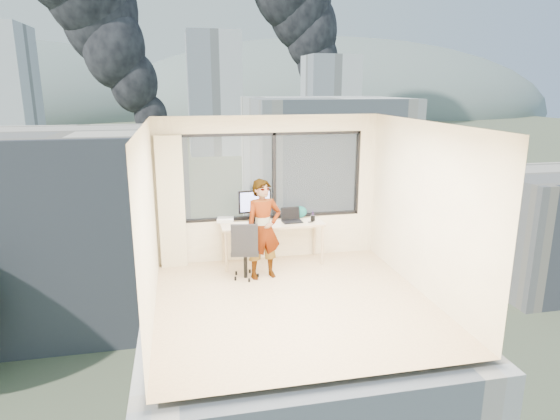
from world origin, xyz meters
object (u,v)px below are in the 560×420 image
object	(u,v)px
monitor	(255,206)
laptop	(292,216)
desk	(272,243)
person	(263,229)
chair	(245,249)
game_console	(225,220)
handbag	(299,212)

from	to	relation	value
monitor	laptop	size ratio (longest dim) A/B	1.63
desk	person	world-z (taller)	person
chair	game_console	size ratio (longest dim) A/B	3.51
handbag	laptop	bearing A→B (deg)	-138.41
desk	handbag	xyz separation A→B (m)	(0.54, 0.22, 0.49)
monitor	handbag	size ratio (longest dim) A/B	2.06
game_console	laptop	xyz separation A→B (m)	(1.15, -0.27, 0.08)
desk	chair	xyz separation A→B (m)	(-0.57, -0.58, 0.12)
person	monitor	size ratio (longest dim) A/B	2.78
handbag	desk	bearing A→B (deg)	-168.54
desk	handbag	world-z (taller)	handbag
desk	laptop	xyz separation A→B (m)	(0.35, -0.02, 0.49)
desk	monitor	distance (m)	0.74
monitor	laptop	distance (m)	0.68
person	monitor	xyz separation A→B (m)	(-0.03, 0.70, 0.22)
person	handbag	bearing A→B (deg)	34.29
chair	person	bearing A→B (deg)	4.65
laptop	desk	bearing A→B (deg)	173.24
laptop	handbag	xyz separation A→B (m)	(0.19, 0.24, -0.00)
monitor	person	bearing A→B (deg)	-95.12
person	laptop	world-z (taller)	person
chair	laptop	bearing A→B (deg)	41.14
chair	person	distance (m)	0.45
laptop	game_console	bearing A→B (deg)	163.49
monitor	handbag	bearing A→B (deg)	0.79
desk	chair	distance (m)	0.82
person	laptop	distance (m)	0.85
desk	laptop	bearing A→B (deg)	-3.48
chair	monitor	xyz separation A→B (m)	(0.27, 0.67, 0.55)
monitor	laptop	bearing A→B (deg)	-17.72
game_console	handbag	distance (m)	1.34
desk	person	size ratio (longest dim) A/B	1.09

